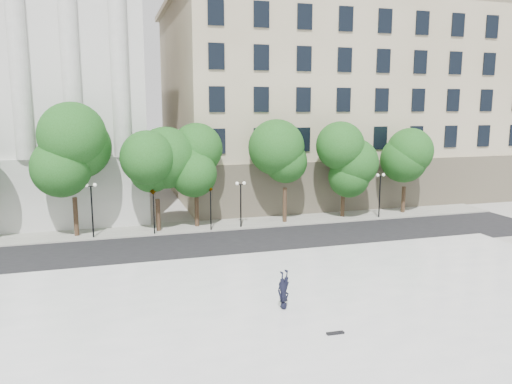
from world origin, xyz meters
TOP-DOWN VIEW (x-y plane):
  - ground at (0.00, 0.00)m, footprint 160.00×160.00m
  - plaza at (0.00, 3.00)m, footprint 44.00×22.00m
  - street at (0.00, 18.00)m, footprint 60.00×8.00m
  - far_sidewalk at (0.00, 24.00)m, footprint 60.00×4.00m
  - building_east at (20.00, 38.91)m, footprint 36.00×26.15m
  - traffic_light_west at (-1.97, 22.30)m, footprint 0.94×1.84m
  - traffic_light_east at (2.59, 22.30)m, footprint 0.80×1.71m
  - person_lying at (2.60, 4.64)m, footprint 1.44×2.03m
  - skateboard at (3.82, 1.44)m, footprint 0.78×0.23m
  - street_trees at (0.09, 23.57)m, footprint 46.72×4.97m
  - lamp_posts at (-0.35, 22.60)m, footprint 37.51×0.28m

SIDE VIEW (x-z plane):
  - ground at x=0.00m, z-range 0.00..0.00m
  - street at x=0.00m, z-range 0.00..0.02m
  - far_sidewalk at x=0.00m, z-range 0.00..0.12m
  - plaza at x=0.00m, z-range 0.00..0.45m
  - skateboard at x=3.82m, z-range 0.45..0.53m
  - person_lying at x=2.60m, z-range 0.45..0.97m
  - lamp_posts at x=-0.35m, z-range 0.68..5.02m
  - traffic_light_east at x=2.59m, z-range 1.58..5.76m
  - traffic_light_west at x=-1.97m, z-range 1.61..5.84m
  - street_trees at x=0.09m, z-range 1.18..9.18m
  - building_east at x=20.00m, z-range -0.36..22.64m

